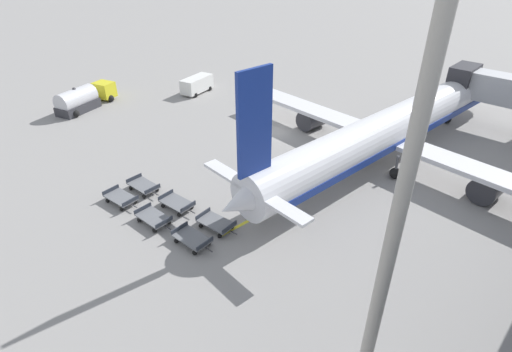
# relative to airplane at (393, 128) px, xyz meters

# --- Properties ---
(ground_plane) EXTENTS (500.00, 500.00, 0.00)m
(ground_plane) POSITION_rel_airplane_xyz_m (-12.35, -3.55, -3.11)
(ground_plane) COLOR gray
(airplane) EXTENTS (37.68, 43.11, 12.53)m
(airplane) POSITION_rel_airplane_xyz_m (0.00, 0.00, 0.00)
(airplane) COLOR white
(airplane) RESTS_ON ground_plane
(fuel_tanker_primary) EXTENTS (5.06, 8.82, 3.15)m
(fuel_tanker_primary) POSITION_rel_airplane_xyz_m (-34.84, -15.46, -1.81)
(fuel_tanker_primary) COLOR yellow
(fuel_tanker_primary) RESTS_ON ground_plane
(service_van) EXTENTS (3.30, 5.48, 2.22)m
(service_van) POSITION_rel_airplane_xyz_m (-29.24, -1.22, -1.90)
(service_van) COLOR white
(service_van) RESTS_ON ground_plane
(baggage_dolly_row_near_col_a) EXTENTS (3.58, 1.92, 0.92)m
(baggage_dolly_row_near_col_a) POSITION_rel_airplane_xyz_m (-12.06, -23.22, -2.64)
(baggage_dolly_row_near_col_a) COLOR slate
(baggage_dolly_row_near_col_a) RESTS_ON ground_plane
(baggage_dolly_row_near_col_b) EXTENTS (3.55, 1.83, 0.92)m
(baggage_dolly_row_near_col_b) POSITION_rel_airplane_xyz_m (-7.74, -22.88, -2.64)
(baggage_dolly_row_near_col_b) COLOR slate
(baggage_dolly_row_near_col_b) RESTS_ON ground_plane
(baggage_dolly_row_near_col_c) EXTENTS (3.56, 1.85, 0.92)m
(baggage_dolly_row_near_col_c) POSITION_rel_airplane_xyz_m (-3.59, -22.34, -2.64)
(baggage_dolly_row_near_col_c) COLOR slate
(baggage_dolly_row_near_col_c) RESTS_ON ground_plane
(baggage_dolly_row_mid_a_col_a) EXTENTS (3.55, 1.83, 0.92)m
(baggage_dolly_row_mid_a_col_a) POSITION_rel_airplane_xyz_m (-12.33, -20.87, -2.64)
(baggage_dolly_row_mid_a_col_a) COLOR slate
(baggage_dolly_row_mid_a_col_a) RESTS_ON ground_plane
(baggage_dolly_row_mid_a_col_b) EXTENTS (3.58, 1.90, 0.92)m
(baggage_dolly_row_mid_a_col_b) POSITION_rel_airplane_xyz_m (-8.04, -20.42, -2.64)
(baggage_dolly_row_mid_a_col_b) COLOR slate
(baggage_dolly_row_mid_a_col_b) RESTS_ON ground_plane
(baggage_dolly_row_mid_a_col_c) EXTENTS (3.58, 1.93, 0.92)m
(baggage_dolly_row_mid_a_col_c) POSITION_rel_airplane_xyz_m (-3.72, -19.92, -2.64)
(baggage_dolly_row_mid_a_col_c) COLOR slate
(baggage_dolly_row_mid_a_col_c) RESTS_ON ground_plane
(apron_light_mast) EXTENTS (2.00, 0.71, 23.91)m
(apron_light_mast) POSITION_rel_airplane_xyz_m (10.83, -22.96, 10.16)
(apron_light_mast) COLOR #ADA89E
(apron_light_mast) RESTS_ON ground_plane
(stand_guidance_stripe) EXTENTS (1.99, 22.75, 0.01)m
(stand_guidance_stripe) POSITION_rel_airplane_xyz_m (-1.97, -9.15, -3.11)
(stand_guidance_stripe) COLOR yellow
(stand_guidance_stripe) RESTS_ON ground_plane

